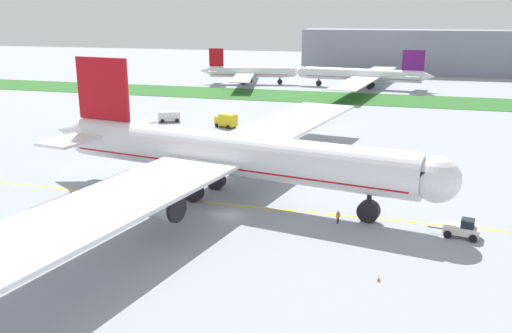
{
  "coord_description": "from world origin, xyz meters",
  "views": [
    {
      "loc": [
        21.52,
        -62.63,
        24.98
      ],
      "look_at": [
        1.15,
        9.03,
        4.05
      ],
      "focal_mm": 38.59,
      "sensor_mm": 36.0,
      "label": 1
    }
  ],
  "objects_px": {
    "parked_airliner_far_centre": "(364,75)",
    "pushback_tug": "(463,229)",
    "service_truck_fuel_bowser": "(169,116)",
    "parked_airliner_far_left": "(248,72)",
    "ground_crew_wingwalker_port": "(338,216)",
    "service_truck_baggage_loader": "(226,120)",
    "traffic_cone_near_nose": "(379,278)",
    "airliner_foreground": "(224,154)"
  },
  "relations": [
    {
      "from": "service_truck_fuel_bowser",
      "to": "parked_airliner_far_left",
      "type": "relative_size",
      "value": 0.1
    },
    {
      "from": "airliner_foreground",
      "to": "service_truck_fuel_bowser",
      "type": "xyz_separation_m",
      "value": [
        -30.77,
        49.11,
        -4.92
      ]
    },
    {
      "from": "pushback_tug",
      "to": "parked_airliner_far_left",
      "type": "distance_m",
      "value": 142.75
    },
    {
      "from": "traffic_cone_near_nose",
      "to": "service_truck_fuel_bowser",
      "type": "xyz_separation_m",
      "value": [
        -53.1,
        68.3,
        1.13
      ]
    },
    {
      "from": "service_truck_fuel_bowser",
      "to": "parked_airliner_far_left",
      "type": "distance_m",
      "value": 73.04
    },
    {
      "from": "pushback_tug",
      "to": "traffic_cone_near_nose",
      "type": "relative_size",
      "value": 10.04
    },
    {
      "from": "airliner_foreground",
      "to": "service_truck_baggage_loader",
      "type": "bearing_deg",
      "value": 108.55
    },
    {
      "from": "ground_crew_wingwalker_port",
      "to": "service_truck_fuel_bowser",
      "type": "bearing_deg",
      "value": 130.97
    },
    {
      "from": "ground_crew_wingwalker_port",
      "to": "service_truck_fuel_bowser",
      "type": "height_order",
      "value": "service_truck_fuel_bowser"
    },
    {
      "from": "traffic_cone_near_nose",
      "to": "service_truck_fuel_bowser",
      "type": "distance_m",
      "value": 86.52
    },
    {
      "from": "traffic_cone_near_nose",
      "to": "service_truck_baggage_loader",
      "type": "bearing_deg",
      "value": 120.02
    },
    {
      "from": "pushback_tug",
      "to": "parked_airliner_far_centre",
      "type": "bearing_deg",
      "value": 100.12
    },
    {
      "from": "ground_crew_wingwalker_port",
      "to": "traffic_cone_near_nose",
      "type": "relative_size",
      "value": 2.84
    },
    {
      "from": "service_truck_fuel_bowser",
      "to": "parked_airliner_far_centre",
      "type": "relative_size",
      "value": 0.07
    },
    {
      "from": "parked_airliner_far_left",
      "to": "service_truck_baggage_loader",
      "type": "bearing_deg",
      "value": -77.02
    },
    {
      "from": "ground_crew_wingwalker_port",
      "to": "parked_airliner_far_centre",
      "type": "relative_size",
      "value": 0.02
    },
    {
      "from": "pushback_tug",
      "to": "ground_crew_wingwalker_port",
      "type": "relative_size",
      "value": 3.54
    },
    {
      "from": "airliner_foreground",
      "to": "parked_airliner_far_left",
      "type": "bearing_deg",
      "value": 105.13
    },
    {
      "from": "ground_crew_wingwalker_port",
      "to": "parked_airliner_far_left",
      "type": "height_order",
      "value": "parked_airliner_far_left"
    },
    {
      "from": "service_truck_baggage_loader",
      "to": "pushback_tug",
      "type": "bearing_deg",
      "value": -48.21
    },
    {
      "from": "pushback_tug",
      "to": "ground_crew_wingwalker_port",
      "type": "bearing_deg",
      "value": 179.1
    },
    {
      "from": "parked_airliner_far_centre",
      "to": "airliner_foreground",
      "type": "bearing_deg",
      "value": -93.83
    },
    {
      "from": "pushback_tug",
      "to": "service_truck_baggage_loader",
      "type": "distance_m",
      "value": 69.68
    },
    {
      "from": "airliner_foreground",
      "to": "parked_airliner_far_centre",
      "type": "bearing_deg",
      "value": 86.17
    },
    {
      "from": "parked_airliner_far_left",
      "to": "parked_airliner_far_centre",
      "type": "xyz_separation_m",
      "value": [
        41.15,
        -0.36,
        0.21
      ]
    },
    {
      "from": "airliner_foreground",
      "to": "parked_airliner_far_left",
      "type": "relative_size",
      "value": 1.77
    },
    {
      "from": "ground_crew_wingwalker_port",
      "to": "parked_airliner_far_left",
      "type": "relative_size",
      "value": 0.03
    },
    {
      "from": "airliner_foreground",
      "to": "ground_crew_wingwalker_port",
      "type": "distance_m",
      "value": 18.15
    },
    {
      "from": "parked_airliner_far_left",
      "to": "ground_crew_wingwalker_port",
      "type": "bearing_deg",
      "value": -68.76
    },
    {
      "from": "pushback_tug",
      "to": "service_truck_baggage_loader",
      "type": "xyz_separation_m",
      "value": [
        -46.43,
        51.95,
        0.63
      ]
    },
    {
      "from": "service_truck_fuel_bowser",
      "to": "parked_airliner_far_left",
      "type": "bearing_deg",
      "value": 91.76
    },
    {
      "from": "traffic_cone_near_nose",
      "to": "service_truck_baggage_loader",
      "type": "height_order",
      "value": "service_truck_baggage_loader"
    },
    {
      "from": "airliner_foreground",
      "to": "parked_airliner_far_centre",
      "type": "distance_m",
      "value": 121.99
    },
    {
      "from": "traffic_cone_near_nose",
      "to": "service_truck_baggage_loader",
      "type": "distance_m",
      "value": 75.75
    },
    {
      "from": "airliner_foreground",
      "to": "parked_airliner_far_centre",
      "type": "height_order",
      "value": "airliner_foreground"
    },
    {
      "from": "pushback_tug",
      "to": "parked_airliner_far_centre",
      "type": "distance_m",
      "value": 129.32
    },
    {
      "from": "pushback_tug",
      "to": "traffic_cone_near_nose",
      "type": "bearing_deg",
      "value": -122.07
    },
    {
      "from": "parked_airliner_far_centre",
      "to": "pushback_tug",
      "type": "bearing_deg",
      "value": -79.88
    },
    {
      "from": "pushback_tug",
      "to": "parked_airliner_far_left",
      "type": "height_order",
      "value": "parked_airliner_far_left"
    },
    {
      "from": "service_truck_fuel_bowser",
      "to": "parked_airliner_far_left",
      "type": "xyz_separation_m",
      "value": [
        -2.24,
        72.95,
        2.86
      ]
    },
    {
      "from": "service_truck_fuel_bowser",
      "to": "parked_airliner_far_centre",
      "type": "distance_m",
      "value": 82.42
    },
    {
      "from": "airliner_foreground",
      "to": "traffic_cone_near_nose",
      "type": "distance_m",
      "value": 30.06
    }
  ]
}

